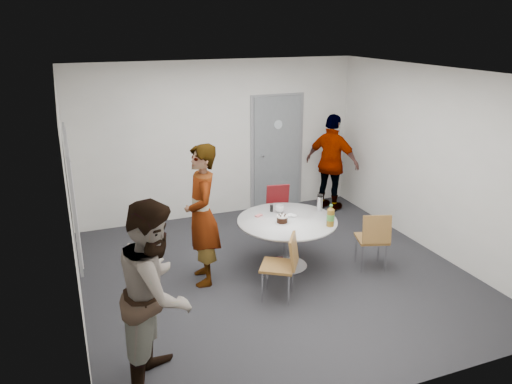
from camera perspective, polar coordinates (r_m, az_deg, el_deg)
name	(u,v)px	position (r m, az deg, el deg)	size (l,w,h in m)	color
floor	(275,274)	(6.93, 2.20, -9.39)	(5.00, 5.00, 0.00)	black
ceiling	(278,73)	(6.13, 2.52, 13.45)	(5.00, 5.00, 0.00)	silver
wall_back	(218,140)	(8.67, -4.34, 5.96)	(5.00, 5.00, 0.00)	beige
wall_left	(70,205)	(5.90, -20.49, -1.42)	(5.00, 5.00, 0.00)	beige
wall_right	(434,162)	(7.72, 19.64, 3.29)	(5.00, 5.00, 0.00)	beige
wall_front	(396,264)	(4.39, 15.67, -7.88)	(5.00, 5.00, 0.00)	beige
door	(277,153)	(9.10, 2.39, 4.52)	(1.02, 0.17, 2.12)	slate
whiteboard	(72,191)	(6.06, -20.29, 0.12)	(0.04, 1.90, 1.25)	gray
table	(289,226)	(6.88, 3.82, -3.90)	(1.37, 1.37, 1.01)	silver
chair_near_left	(285,261)	(6.15, 3.31, -7.86)	(0.58, 0.57, 0.84)	brown
chair_near_right	(374,236)	(7.00, 13.33, -4.90)	(0.51, 0.54, 0.85)	brown
chair_far	(279,206)	(7.98, 2.67, -1.57)	(0.45, 0.48, 0.82)	maroon
person_main	(202,215)	(6.43, -6.18, -2.66)	(0.68, 0.45, 1.86)	#A5C6EA
person_left	(156,292)	(4.79, -11.31, -11.17)	(0.88, 0.69, 1.81)	white
person_right	(332,163)	(9.05, 8.68, 3.28)	(1.03, 0.43, 1.76)	black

